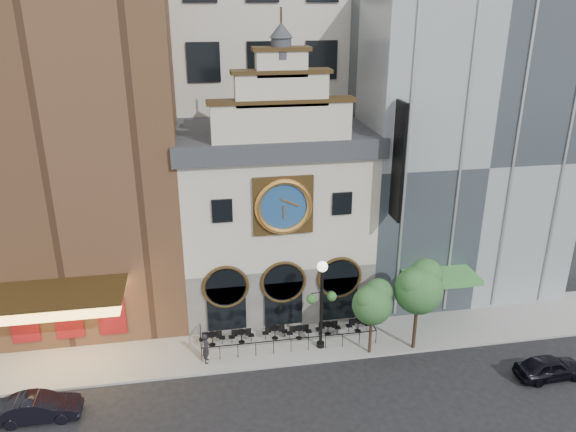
# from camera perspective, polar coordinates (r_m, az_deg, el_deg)

# --- Properties ---
(ground) EXTENTS (120.00, 120.00, 0.00)m
(ground) POSITION_cam_1_polar(r_m,az_deg,el_deg) (33.80, 0.68, -15.00)
(ground) COLOR black
(ground) RESTS_ON ground
(sidewalk) EXTENTS (44.00, 5.00, 0.15)m
(sidewalk) POSITION_cam_1_polar(r_m,az_deg,el_deg) (35.77, -0.07, -12.56)
(sidewalk) COLOR gray
(sidewalk) RESTS_ON ground
(clock_building) EXTENTS (12.60, 8.78, 18.65)m
(clock_building) POSITION_cam_1_polar(r_m,az_deg,el_deg) (37.40, -1.46, 0.45)
(clock_building) COLOR #605E5B
(clock_building) RESTS_ON ground
(theater_building) EXTENTS (14.00, 15.60, 25.00)m
(theater_building) POSITION_cam_1_polar(r_m,az_deg,el_deg) (38.28, -21.92, 8.65)
(theater_building) COLOR brown
(theater_building) RESTS_ON ground
(retail_building) EXTENTS (14.00, 14.40, 20.00)m
(retail_building) POSITION_cam_1_polar(r_m,az_deg,el_deg) (42.10, 15.94, 6.96)
(retail_building) COLOR gray
(retail_building) RESTS_ON ground
(cafe_railing) EXTENTS (10.60, 2.60, 0.90)m
(cafe_railing) POSITION_cam_1_polar(r_m,az_deg,el_deg) (35.48, -0.07, -11.86)
(cafe_railing) COLOR black
(cafe_railing) RESTS_ON sidewalk
(bistro_0) EXTENTS (1.58, 0.68, 0.90)m
(bistro_0) POSITION_cam_1_polar(r_m,az_deg,el_deg) (35.32, -7.71, -12.22)
(bistro_0) COLOR black
(bistro_0) RESTS_ON sidewalk
(bistro_1) EXTENTS (1.58, 0.68, 0.90)m
(bistro_1) POSITION_cam_1_polar(r_m,az_deg,el_deg) (35.36, -4.75, -12.04)
(bistro_1) COLOR black
(bistro_1) RESTS_ON sidewalk
(bistro_2) EXTENTS (1.58, 0.68, 0.90)m
(bistro_2) POSITION_cam_1_polar(r_m,az_deg,el_deg) (35.61, -1.34, -11.70)
(bistro_2) COLOR black
(bistro_2) RESTS_ON sidewalk
(bistro_3) EXTENTS (1.58, 0.68, 0.90)m
(bistro_3) POSITION_cam_1_polar(r_m,az_deg,el_deg) (35.61, 1.13, -11.70)
(bistro_3) COLOR black
(bistro_3) RESTS_ON sidewalk
(bistro_4) EXTENTS (1.58, 0.68, 0.90)m
(bistro_4) POSITION_cam_1_polar(r_m,az_deg,el_deg) (36.06, 4.09, -11.29)
(bistro_4) COLOR black
(bistro_4) RESTS_ON sidewalk
(bistro_5) EXTENTS (1.58, 0.68, 0.90)m
(bistro_5) POSITION_cam_1_polar(r_m,az_deg,el_deg) (36.57, 7.13, -10.90)
(bistro_5) COLOR black
(bistro_5) RESTS_ON sidewalk
(car_right) EXTENTS (3.97, 1.73, 1.33)m
(car_right) POSITION_cam_1_polar(r_m,az_deg,el_deg) (35.75, 25.04, -13.75)
(car_right) COLOR black
(car_right) RESTS_ON ground
(car_left) EXTENTS (4.11, 1.44, 1.35)m
(car_left) POSITION_cam_1_polar(r_m,az_deg,el_deg) (32.52, -23.98, -17.37)
(car_left) COLOR black
(car_left) RESTS_ON ground
(pedestrian) EXTENTS (0.50, 0.72, 1.87)m
(pedestrian) POSITION_cam_1_polar(r_m,az_deg,el_deg) (33.69, -8.32, -13.13)
(pedestrian) COLOR black
(pedestrian) RESTS_ON sidewalk
(lamppost) EXTENTS (1.84, 0.70, 5.76)m
(lamppost) POSITION_cam_1_polar(r_m,az_deg,el_deg) (33.29, 3.44, -8.05)
(lamppost) COLOR black
(lamppost) RESTS_ON sidewalk
(tree_left) EXTENTS (2.43, 2.34, 4.69)m
(tree_left) POSITION_cam_1_polar(r_m,az_deg,el_deg) (33.22, 8.62, -8.59)
(tree_left) COLOR #382619
(tree_left) RESTS_ON sidewalk
(tree_right) EXTENTS (2.96, 2.85, 5.70)m
(tree_right) POSITION_cam_1_polar(r_m,az_deg,el_deg) (33.79, 13.20, -6.96)
(tree_right) COLOR #382619
(tree_right) RESTS_ON sidewalk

